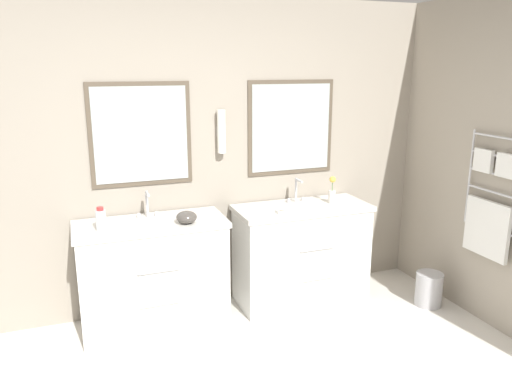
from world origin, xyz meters
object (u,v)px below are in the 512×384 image
Objects in this scene: toiletry_bottle at (101,220)px; amenity_bowl at (187,217)px; waste_bin at (429,288)px; flower_vase at (332,192)px; vanity_left at (154,274)px; vanity_right at (303,253)px.

amenity_bowl is (0.62, -0.05, -0.03)m from toiletry_bottle.
amenity_bowl is 0.54× the size of waste_bin.
flower_vase is 1.20m from waste_bin.
toiletry_bottle is (-0.37, -0.05, 0.51)m from vanity_left.
toiletry_bottle reaches higher than vanity_right.
toiletry_bottle reaches higher than amenity_bowl.
vanity_right reaches higher than waste_bin.
flower_vase is at bearing 4.80° from vanity_right.
vanity_left is 4.85× the size of flower_vase.
vanity_left is at bearing 8.01° from toiletry_bottle.
amenity_bowl reaches higher than vanity_left.
vanity_right is at bearing -175.20° from flower_vase.
vanity_left is 7.33× the size of amenity_bowl.
waste_bin is at bearing -11.36° from vanity_left.
flower_vase reaches higher than toiletry_bottle.
toiletry_bottle reaches higher than vanity_left.
vanity_left is 0.63m from toiletry_bottle.
vanity_left is 1.67m from flower_vase.
toiletry_bottle is (-1.67, -0.05, 0.51)m from vanity_right.
amenity_bowl is at bearing -4.41° from toiletry_bottle.
amenity_bowl is at bearing -174.67° from flower_vase.
toiletry_bottle is at bearing 175.59° from amenity_bowl.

